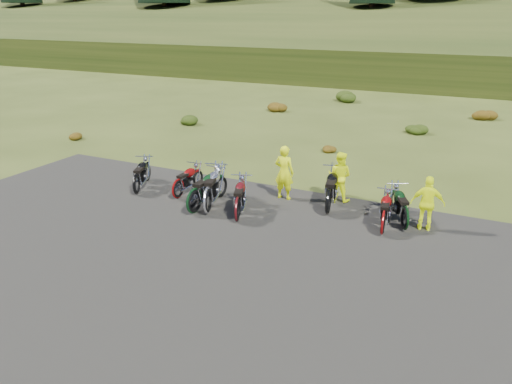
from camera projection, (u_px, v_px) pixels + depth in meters
The scene contains 22 objects.
ground at pixel (237, 232), 14.18m from camera, with size 300.00×300.00×0.00m, color #3D4A18.
gravel_pad at pixel (199, 261), 12.49m from camera, with size 20.00×12.00×0.04m, color black.
hill_slope at pixel (446, 65), 56.30m from camera, with size 300.00×46.00×3.00m, color #273712, non-canonical shape.
hill_plateau at pixel (480, 39), 106.86m from camera, with size 300.00×90.00×9.17m, color #273712.
shrub_0 at pixel (77, 135), 24.12m from camera, with size 0.77×0.77×0.45m, color brown.
shrub_1 at pixel (188, 119), 27.36m from camera, with size 1.03×1.03×0.61m, color #23330C.
shrub_2 at pixel (276, 106), 30.60m from camera, with size 1.30×1.30×0.77m, color brown.
shrub_3 at pixel (347, 95), 33.84m from camera, with size 1.56×1.56×0.92m, color #23330C.
shrub_4 at pixel (327, 147), 22.02m from camera, with size 0.77×0.77×0.45m, color brown.
shrub_5 at pixel (416, 128), 25.25m from camera, with size 1.03×1.03×0.61m, color #23330C.
shrub_6 at pixel (484, 113), 28.49m from camera, with size 1.30×1.30×0.77m, color brown.
motorcycle_0 at pixel (137, 194), 17.02m from camera, with size 1.99×0.66×1.04m, color black, non-canonical shape.
motorcycle_1 at pixel (179, 199), 16.63m from camera, with size 1.86×0.62×0.98m, color maroon, non-canonical shape.
motorcycle_2 at pixel (195, 214), 15.41m from camera, with size 2.27×0.76×1.19m, color black, non-canonical shape.
motorcycle_3 at pixel (208, 214), 15.42m from camera, with size 2.35×0.78×1.23m, color silver, non-canonical shape.
motorcycle_4 at pixel (237, 222), 14.84m from camera, with size 2.09×0.70×1.09m, color #4D0C10, non-canonical shape.
motorcycle_5 at pixel (328, 214), 15.36m from camera, with size 2.30×0.77×1.20m, color black, non-canonical shape.
motorcycle_6 at pixel (382, 235), 13.97m from camera, with size 1.93×0.64×1.01m, color maroon, non-canonical shape.
motorcycle_7 at pixel (404, 230), 14.28m from camera, with size 1.97×0.66×1.03m, color black, non-canonical shape.
person_middle at pixel (284, 173), 16.30m from camera, with size 0.66×0.43×1.81m, color #EBFA0D.
person_right_a at pixel (339, 177), 16.19m from camera, with size 0.79×0.62×1.63m, color #EBFA0D.
person_right_b at pixel (427, 204), 13.99m from camera, with size 0.93×0.39×1.59m, color #EBFA0D.
Camera 1 is at (6.18, -11.36, 5.94)m, focal length 35.00 mm.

